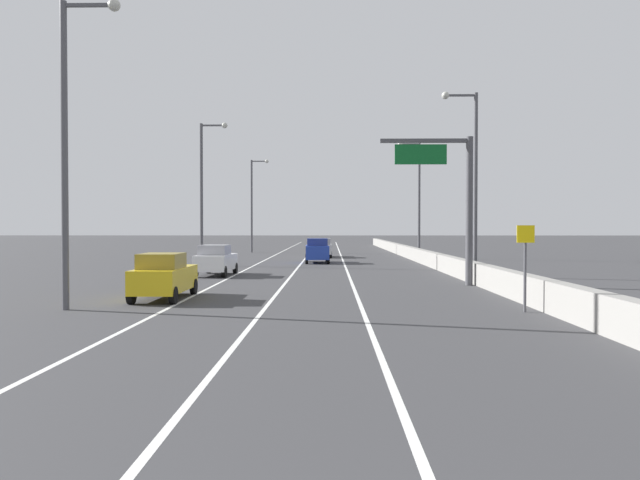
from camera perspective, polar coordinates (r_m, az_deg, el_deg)
name	(u,v)px	position (r m, az deg, el deg)	size (l,w,h in m)	color
ground_plane	(327,254)	(66.21, 0.65, -1.35)	(320.00, 320.00, 0.00)	#38383A
lane_stripe_left	(269,258)	(57.51, -4.89, -1.73)	(0.16, 130.00, 0.00)	silver
lane_stripe_center	(305,258)	(57.26, -1.40, -1.74)	(0.16, 130.00, 0.00)	silver
lane_stripe_right	(342,258)	(57.23, 2.11, -1.74)	(0.16, 130.00, 0.00)	silver
jersey_barrier_right	(439,261)	(42.89, 11.21, -2.01)	(0.60, 120.00, 1.10)	gray
overhead_sign_gantry	(455,192)	(31.08, 12.67, 4.49)	(4.68, 0.36, 7.50)	#47474C
speed_advisory_sign	(525,261)	(21.85, 18.91, -1.92)	(0.60, 0.11, 3.00)	#4C4C51
lamp_post_right_second	(471,172)	(36.80, 14.19, 6.32)	(2.14, 0.44, 10.95)	#4C4C51
lamp_post_right_third	(417,192)	(56.97, 9.16, 4.50)	(2.14, 0.44, 10.95)	#4C4C51
lamp_post_left_near	(71,134)	(23.20, -22.56, 9.31)	(2.14, 0.44, 10.95)	#4C4C51
lamp_post_left_mid	(205,184)	(46.92, -10.91, 5.21)	(2.14, 0.44, 10.95)	#4C4C51
lamp_post_left_far	(254,200)	(71.19, -6.32, 3.84)	(2.14, 0.44, 10.95)	#4C4C51
car_blue_0	(317,251)	(49.72, -0.28, -1.01)	(2.10, 4.32, 2.04)	#1E389E
car_silver_1	(322,248)	(59.28, 0.22, -0.74)	(1.90, 4.80, 1.87)	#B7B7BC
car_white_2	(216,260)	(37.12, -9.86, -1.90)	(2.06, 4.27, 1.88)	white
car_yellow_3	(164,276)	(25.33, -14.59, -3.33)	(1.86, 4.42, 1.88)	gold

